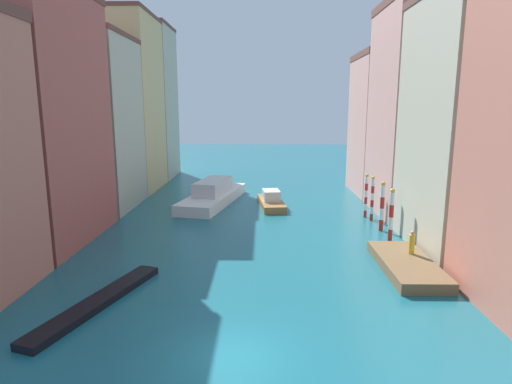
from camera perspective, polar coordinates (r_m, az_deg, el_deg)
The scene contains 17 objects.
ground_plane at distance 41.10m, azimuth -0.60°, elevation -2.58°, with size 154.00×154.00×0.00m, color #196070.
building_left_1 at distance 34.45m, azimuth -26.70°, elevation 8.94°, with size 6.18×11.63×18.22m.
building_left_2 at distance 44.47m, azimuth -20.12°, elevation 8.64°, with size 6.18×9.60×16.62m.
building_left_3 at distance 53.83m, azimuth -16.47°, elevation 11.23°, with size 6.18×10.31×20.48m.
building_left_4 at distance 63.19m, azimuth -13.84°, elevation 11.47°, with size 6.18×8.90×20.92m.
building_right_1 at distance 32.48m, azimuth 26.07°, elevation 8.26°, with size 6.18×10.20×17.46m.
building_right_2 at distance 41.91m, azimuth 20.26°, elevation 10.19°, with size 6.18×9.74×19.06m.
building_right_3 at distance 51.29m, azimuth 16.54°, elevation 8.63°, with size 6.18×9.75×15.79m.
waterfront_dock at distance 28.05m, azimuth 19.44°, elevation -9.13°, with size 3.02×7.47×0.65m.
person_on_dock at distance 28.91m, azimuth 20.06°, elevation -6.43°, with size 0.36×0.36×1.50m.
mooring_pole_0 at distance 32.98m, azimuth 17.59°, elevation -2.86°, with size 0.36×0.36×4.01m.
mooring_pole_1 at distance 35.61m, azimuth 16.47°, elevation -1.76°, with size 0.37×0.37×4.03m.
mooring_pole_2 at distance 38.61m, azimuth 15.24°, elevation -0.77°, with size 0.31×0.31×3.98m.
mooring_pole_3 at distance 39.72m, azimuth 14.46°, elevation -0.41°, with size 0.30×0.30×3.98m.
vaporetto_white at distance 44.66m, azimuth -5.73°, elevation -0.35°, with size 6.23×13.46×2.45m.
gondola_black at distance 23.53m, azimuth -20.26°, elevation -13.54°, with size 3.97×9.21×0.38m.
motorboat_0 at distance 42.99m, azimuth 2.04°, elevation -1.19°, with size 2.87×6.82×1.67m.
Camera 1 is at (1.05, -15.42, 9.73)m, focal length 30.00 mm.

